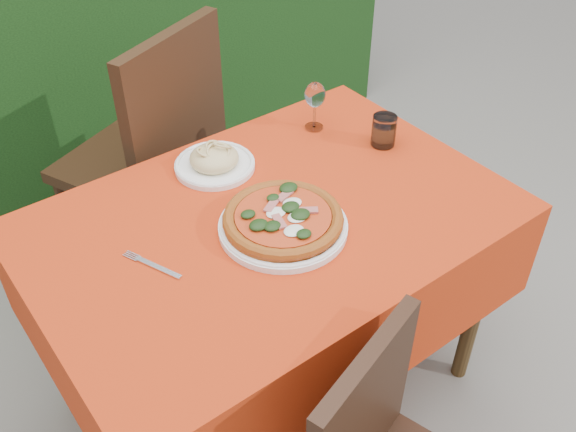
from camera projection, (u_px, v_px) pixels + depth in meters
ground at (274, 385)px, 2.17m from camera, size 60.00×60.00×0.00m
dining_table at (272, 257)px, 1.79m from camera, size 1.26×0.86×0.75m
chair_far at (155, 149)px, 2.22m from camera, size 0.62×0.62×1.04m
pizza_plate at (283, 221)px, 1.64m from camera, size 0.33×0.33×0.06m
pasta_plate at (214, 161)px, 1.85m from camera, size 0.23×0.23×0.07m
water_glass at (384, 132)px, 1.94m from camera, size 0.07×0.07×0.10m
wine_glass at (315, 97)px, 1.97m from camera, size 0.07×0.07×0.16m
fork at (158, 268)px, 1.54m from camera, size 0.09×0.18×0.00m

